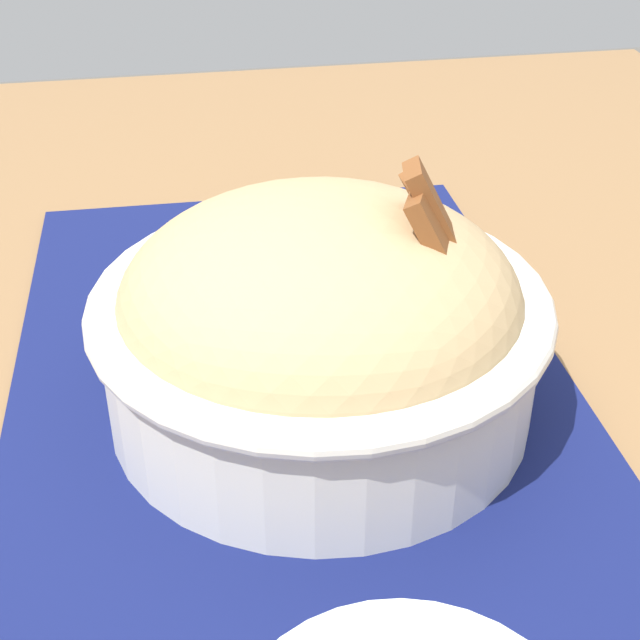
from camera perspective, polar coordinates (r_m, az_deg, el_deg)
table at (r=0.55m, az=-1.75°, el=-10.96°), size 1.03×0.90×0.78m
placemat at (r=0.49m, az=-1.50°, el=-2.96°), size 0.43×0.29×0.00m
bowl at (r=0.43m, az=0.00°, el=-0.02°), size 0.26×0.26×0.13m
fork at (r=0.56m, az=-5.85°, el=2.29°), size 0.02×0.13×0.00m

